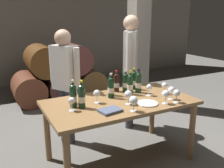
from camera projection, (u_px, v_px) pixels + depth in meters
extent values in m
plane|color=#66635E|center=(120.00, 159.00, 3.01)|extent=(14.00, 14.00, 0.00)
cube|color=gray|center=(39.00, 28.00, 6.21)|extent=(10.00, 0.24, 2.80)
cylinder|color=brown|center=(28.00, 89.00, 4.86)|extent=(0.60, 0.90, 0.60)
cylinder|color=#4F2D28|center=(59.00, 85.00, 5.15)|extent=(0.60, 0.90, 0.60)
cylinder|color=brown|center=(87.00, 81.00, 5.43)|extent=(0.60, 0.90, 0.60)
cylinder|color=#563213|center=(42.00, 60.00, 4.86)|extent=(0.60, 0.90, 0.60)
cylinder|color=brown|center=(72.00, 58.00, 5.14)|extent=(0.60, 0.90, 0.60)
cube|color=gray|center=(138.00, 38.00, 4.61)|extent=(0.32, 0.32, 2.60)
cube|color=olive|center=(120.00, 102.00, 2.81)|extent=(1.70, 0.90, 0.04)
cylinder|color=olive|center=(68.00, 168.00, 2.23)|extent=(0.07, 0.07, 0.72)
cylinder|color=olive|center=(192.00, 132.00, 2.92)|extent=(0.07, 0.07, 0.72)
cylinder|color=olive|center=(47.00, 133.00, 2.90)|extent=(0.07, 0.07, 0.72)
cylinder|color=olive|center=(152.00, 110.00, 3.59)|extent=(0.07, 0.07, 0.72)
cylinder|color=#19381E|center=(125.00, 84.00, 3.13)|extent=(0.07, 0.07, 0.20)
sphere|color=#19381E|center=(125.00, 76.00, 3.10)|extent=(0.07, 0.07, 0.07)
cylinder|color=#19381E|center=(125.00, 74.00, 3.09)|extent=(0.03, 0.03, 0.06)
cylinder|color=silver|center=(126.00, 71.00, 3.08)|extent=(0.03, 0.03, 0.02)
cylinder|color=silver|center=(125.00, 85.00, 3.13)|extent=(0.07, 0.07, 0.06)
cylinder|color=black|center=(111.00, 88.00, 2.98)|extent=(0.07, 0.07, 0.19)
sphere|color=black|center=(111.00, 80.00, 2.95)|extent=(0.07, 0.07, 0.07)
cylinder|color=black|center=(111.00, 78.00, 2.94)|extent=(0.03, 0.03, 0.06)
cylinder|color=tan|center=(111.00, 74.00, 2.93)|extent=(0.03, 0.03, 0.02)
cylinder|color=silver|center=(111.00, 88.00, 2.98)|extent=(0.07, 0.07, 0.06)
cylinder|color=black|center=(116.00, 84.00, 3.12)|extent=(0.07, 0.07, 0.19)
sphere|color=black|center=(116.00, 76.00, 3.10)|extent=(0.07, 0.07, 0.07)
cylinder|color=black|center=(116.00, 74.00, 3.09)|extent=(0.03, 0.03, 0.06)
cylinder|color=#B21E23|center=(116.00, 71.00, 3.08)|extent=(0.03, 0.03, 0.02)
cylinder|color=silver|center=(116.00, 85.00, 3.13)|extent=(0.07, 0.07, 0.06)
cylinder|color=#19381E|center=(134.00, 82.00, 3.22)|extent=(0.07, 0.07, 0.20)
sphere|color=#19381E|center=(134.00, 74.00, 3.20)|extent=(0.07, 0.07, 0.07)
cylinder|color=#19381E|center=(134.00, 72.00, 3.19)|extent=(0.03, 0.03, 0.06)
cylinder|color=gold|center=(134.00, 69.00, 3.18)|extent=(0.03, 0.03, 0.02)
cylinder|color=silver|center=(134.00, 83.00, 3.23)|extent=(0.07, 0.07, 0.06)
cylinder|color=#19381E|center=(82.00, 98.00, 2.56)|extent=(0.07, 0.07, 0.21)
sphere|color=#19381E|center=(81.00, 88.00, 2.53)|extent=(0.07, 0.07, 0.07)
cylinder|color=#19381E|center=(81.00, 86.00, 2.52)|extent=(0.03, 0.03, 0.07)
cylinder|color=gold|center=(81.00, 81.00, 2.51)|extent=(0.03, 0.03, 0.02)
cylinder|color=silver|center=(82.00, 99.00, 2.56)|extent=(0.07, 0.07, 0.06)
cylinder|color=#19381E|center=(130.00, 86.00, 3.01)|extent=(0.07, 0.07, 0.21)
sphere|color=#19381E|center=(130.00, 77.00, 2.98)|extent=(0.07, 0.07, 0.07)
cylinder|color=#19381E|center=(130.00, 75.00, 2.97)|extent=(0.03, 0.03, 0.07)
cylinder|color=gold|center=(130.00, 72.00, 2.96)|extent=(0.03, 0.03, 0.02)
cylinder|color=silver|center=(130.00, 87.00, 3.01)|extent=(0.07, 0.07, 0.06)
cylinder|color=black|center=(111.00, 89.00, 2.88)|extent=(0.07, 0.07, 0.21)
sphere|color=black|center=(111.00, 80.00, 2.85)|extent=(0.07, 0.07, 0.07)
cylinder|color=black|center=(111.00, 78.00, 2.84)|extent=(0.03, 0.03, 0.07)
cylinder|color=silver|center=(111.00, 74.00, 2.83)|extent=(0.03, 0.03, 0.02)
cylinder|color=silver|center=(111.00, 90.00, 2.88)|extent=(0.07, 0.07, 0.06)
cylinder|color=#19381E|center=(73.00, 98.00, 2.58)|extent=(0.07, 0.07, 0.21)
sphere|color=#19381E|center=(73.00, 88.00, 2.55)|extent=(0.07, 0.07, 0.07)
cylinder|color=#19381E|center=(73.00, 85.00, 2.54)|extent=(0.03, 0.03, 0.07)
cylinder|color=silver|center=(72.00, 81.00, 2.53)|extent=(0.03, 0.03, 0.02)
cylinder|color=silver|center=(73.00, 99.00, 2.58)|extent=(0.07, 0.07, 0.06)
cylinder|color=#19381E|center=(138.00, 84.00, 3.08)|extent=(0.07, 0.07, 0.21)
sphere|color=#19381E|center=(139.00, 76.00, 3.05)|extent=(0.07, 0.07, 0.07)
cylinder|color=#19381E|center=(139.00, 73.00, 3.04)|extent=(0.03, 0.03, 0.07)
cylinder|color=black|center=(139.00, 70.00, 3.03)|extent=(0.03, 0.03, 0.02)
cylinder|color=silver|center=(138.00, 85.00, 3.08)|extent=(0.07, 0.07, 0.06)
cylinder|color=white|center=(149.00, 95.00, 2.99)|extent=(0.06, 0.06, 0.00)
cylinder|color=white|center=(149.00, 92.00, 2.97)|extent=(0.01, 0.01, 0.07)
sphere|color=white|center=(149.00, 87.00, 2.96)|extent=(0.07, 0.07, 0.07)
cylinder|color=white|center=(165.00, 103.00, 2.71)|extent=(0.06, 0.06, 0.00)
cylinder|color=white|center=(165.00, 100.00, 2.70)|extent=(0.01, 0.01, 0.07)
sphere|color=white|center=(166.00, 94.00, 2.68)|extent=(0.08, 0.08, 0.08)
cylinder|color=white|center=(133.00, 111.00, 2.49)|extent=(0.06, 0.06, 0.00)
cylinder|color=white|center=(133.00, 107.00, 2.48)|extent=(0.01, 0.01, 0.07)
sphere|color=white|center=(134.00, 100.00, 2.46)|extent=(0.09, 0.09, 0.09)
cylinder|color=white|center=(72.00, 111.00, 2.50)|extent=(0.06, 0.06, 0.00)
cylinder|color=white|center=(72.00, 107.00, 2.49)|extent=(0.01, 0.01, 0.07)
sphere|color=white|center=(72.00, 101.00, 2.48)|extent=(0.07, 0.07, 0.07)
cylinder|color=white|center=(176.00, 102.00, 2.74)|extent=(0.06, 0.06, 0.00)
cylinder|color=white|center=(176.00, 99.00, 2.73)|extent=(0.01, 0.01, 0.07)
sphere|color=white|center=(177.00, 93.00, 2.71)|extent=(0.08, 0.08, 0.08)
cylinder|color=white|center=(171.00, 99.00, 2.85)|extent=(0.06, 0.06, 0.00)
cylinder|color=white|center=(171.00, 96.00, 2.84)|extent=(0.01, 0.01, 0.07)
sphere|color=white|center=(171.00, 90.00, 2.82)|extent=(0.08, 0.08, 0.08)
cylinder|color=white|center=(97.00, 103.00, 2.73)|extent=(0.06, 0.06, 0.00)
cylinder|color=white|center=(97.00, 99.00, 2.72)|extent=(0.01, 0.01, 0.07)
sphere|color=white|center=(97.00, 93.00, 2.70)|extent=(0.08, 0.08, 0.08)
cylinder|color=white|center=(74.00, 103.00, 2.71)|extent=(0.06, 0.06, 0.00)
cylinder|color=white|center=(74.00, 100.00, 2.70)|extent=(0.01, 0.01, 0.07)
sphere|color=white|center=(74.00, 93.00, 2.68)|extent=(0.09, 0.09, 0.09)
cylinder|color=white|center=(164.00, 93.00, 3.06)|extent=(0.06, 0.06, 0.00)
cylinder|color=white|center=(164.00, 90.00, 3.05)|extent=(0.01, 0.01, 0.07)
sphere|color=white|center=(164.00, 85.00, 3.03)|extent=(0.07, 0.07, 0.07)
cylinder|color=white|center=(128.00, 104.00, 2.69)|extent=(0.06, 0.06, 0.00)
cylinder|color=white|center=(128.00, 101.00, 2.68)|extent=(0.01, 0.01, 0.07)
sphere|color=white|center=(128.00, 94.00, 2.66)|extent=(0.09, 0.09, 0.09)
cube|color=#4C5670|center=(110.00, 111.00, 2.48)|extent=(0.24, 0.19, 0.03)
cylinder|color=white|center=(147.00, 103.00, 2.70)|extent=(0.24, 0.24, 0.01)
cylinder|color=#383842|center=(130.00, 99.00, 3.85)|extent=(0.11, 0.11, 0.85)
cylinder|color=#383842|center=(129.00, 102.00, 3.75)|extent=(0.11, 0.11, 0.85)
cube|color=silver|center=(131.00, 53.00, 3.60)|extent=(0.34, 0.36, 0.64)
cylinder|color=silver|center=(132.00, 49.00, 3.79)|extent=(0.08, 0.08, 0.54)
cylinder|color=silver|center=(129.00, 53.00, 3.39)|extent=(0.08, 0.08, 0.54)
sphere|color=tan|center=(131.00, 23.00, 3.49)|extent=(0.23, 0.23, 0.23)
cylinder|color=#383842|center=(64.00, 115.00, 3.36)|extent=(0.11, 0.11, 0.77)
cylinder|color=#383842|center=(70.00, 117.00, 3.30)|extent=(0.11, 0.11, 0.77)
cube|color=silver|center=(64.00, 68.00, 3.15)|extent=(0.32, 0.37, 0.58)
cylinder|color=silver|center=(52.00, 64.00, 3.25)|extent=(0.08, 0.08, 0.49)
cylinder|color=silver|center=(77.00, 67.00, 3.04)|extent=(0.08, 0.08, 0.49)
sphere|color=tan|center=(63.00, 38.00, 3.05)|extent=(0.21, 0.21, 0.21)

